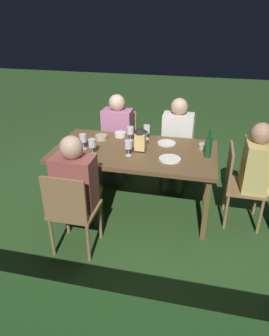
{
  "coord_description": "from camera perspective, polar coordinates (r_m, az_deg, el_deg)",
  "views": [
    {
      "loc": [
        -0.69,
        3.01,
        2.13
      ],
      "look_at": [
        0.0,
        0.0,
        0.52
      ],
      "focal_mm": 33.26,
      "sensor_mm": 36.0,
      "label": 1
    }
  ],
  "objects": [
    {
      "name": "person_in_cream",
      "position": [
        3.97,
        7.75,
        5.19
      ],
      "size": [
        0.38,
        0.47,
        1.15
      ],
      "color": "white",
      "rests_on": "ground"
    },
    {
      "name": "bowl_salad",
      "position": [
        3.32,
        -11.77,
        2.66
      ],
      "size": [
        0.12,
        0.12,
        0.04
      ],
      "color": "silver",
      "rests_on": "dining_table"
    },
    {
      "name": "wine_glass_c",
      "position": [
        3.63,
        2.25,
        7.06
      ],
      "size": [
        0.08,
        0.08,
        0.17
      ],
      "color": "silver",
      "rests_on": "dining_table"
    },
    {
      "name": "person_in_pink",
      "position": [
        4.11,
        -3.34,
        6.16
      ],
      "size": [
        0.38,
        0.47,
        1.15
      ],
      "color": "#C675A3",
      "rests_on": "ground"
    },
    {
      "name": "ground_plane",
      "position": [
        3.75,
        -0.0,
        -7.1
      ],
      "size": [
        16.0,
        16.0,
        0.0
      ],
      "primitive_type": "plane",
      "color": "#2D5123"
    },
    {
      "name": "green_bottle_on_table",
      "position": [
        3.27,
        13.39,
        3.81
      ],
      "size": [
        0.07,
        0.07,
        0.29
      ],
      "color": "#144723",
      "rests_on": "dining_table"
    },
    {
      "name": "bowl_bread",
      "position": [
        3.49,
        12.66,
        3.94
      ],
      "size": [
        0.13,
        0.13,
        0.05
      ],
      "color": "#BCAD8E",
      "rests_on": "dining_table"
    },
    {
      "name": "person_in_rust",
      "position": [
        2.98,
        -10.31,
        -2.97
      ],
      "size": [
        0.38,
        0.47,
        1.15
      ],
      "color": "#9E4C47",
      "rests_on": "ground"
    },
    {
      "name": "wine_glass_d",
      "position": [
        3.2,
        -1.14,
        4.2
      ],
      "size": [
        0.08,
        0.08,
        0.17
      ],
      "color": "silver",
      "rests_on": "dining_table"
    },
    {
      "name": "person_in_mustard",
      "position": [
        3.42,
        22.17,
        -0.57
      ],
      "size": [
        0.48,
        0.38,
        1.15
      ],
      "color": "tan",
      "rests_on": "ground"
    },
    {
      "name": "chair_side_left_a",
      "position": [
        4.21,
        7.9,
        4.26
      ],
      "size": [
        0.42,
        0.4,
        0.87
      ],
      "color": "#937047",
      "rests_on": "ground"
    },
    {
      "name": "bowl_olives",
      "position": [
        3.68,
        -6.15,
        5.67
      ],
      "size": [
        0.14,
        0.14,
        0.05
      ],
      "color": "#BCAD8E",
      "rests_on": "dining_table"
    },
    {
      "name": "wine_glass_e",
      "position": [
        3.58,
        -0.77,
        6.79
      ],
      "size": [
        0.08,
        0.08,
        0.17
      ],
      "color": "silver",
      "rests_on": "dining_table"
    },
    {
      "name": "wine_glass_a",
      "position": [
        3.41,
        -9.44,
        5.31
      ],
      "size": [
        0.08,
        0.08,
        0.17
      ],
      "color": "silver",
      "rests_on": "dining_table"
    },
    {
      "name": "dining_table",
      "position": [
        3.41,
        -0.0,
        2.52
      ],
      "size": [
        1.76,
        0.93,
        0.75
      ],
      "color": "brown",
      "rests_on": "ground"
    },
    {
      "name": "plate_b",
      "position": [
        3.55,
        5.9,
        4.56
      ],
      "size": [
        0.21,
        0.21,
        0.01
      ],
      "primitive_type": "cylinder",
      "color": "white",
      "rests_on": "dining_table"
    },
    {
      "name": "wine_glass_b",
      "position": [
        3.26,
        -7.79,
        4.4
      ],
      "size": [
        0.08,
        0.08,
        0.17
      ],
      "color": "silver",
      "rests_on": "dining_table"
    },
    {
      "name": "chair_side_left_b",
      "position": [
        4.34,
        -2.58,
        5.21
      ],
      "size": [
        0.42,
        0.4,
        0.87
      ],
      "color": "#937047",
      "rests_on": "ground"
    },
    {
      "name": "plate_a",
      "position": [
        3.18,
        6.49,
        1.66
      ],
      "size": [
        0.22,
        0.22,
        0.01
      ],
      "primitive_type": "cylinder",
      "color": "white",
      "rests_on": "dining_table"
    },
    {
      "name": "chair_side_right_b",
      "position": [
        2.92,
        -11.51,
        -7.44
      ],
      "size": [
        0.42,
        0.4,
        0.87
      ],
      "color": "#937047",
      "rests_on": "ground"
    },
    {
      "name": "chair_head_near",
      "position": [
        3.46,
        18.56,
        -2.46
      ],
      "size": [
        0.4,
        0.42,
        0.87
      ],
      "color": "#937047",
      "rests_on": "ground"
    },
    {
      "name": "lantern_centerpiece",
      "position": [
        3.31,
        1.08,
        5.55
      ],
      "size": [
        0.15,
        0.15,
        0.27
      ],
      "color": "black",
      "rests_on": "dining_table"
    },
    {
      "name": "bowl_dip",
      "position": [
        3.74,
        -2.63,
        6.2
      ],
      "size": [
        0.14,
        0.14,
        0.05
      ],
      "color": "silver",
      "rests_on": "dining_table"
    }
  ]
}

